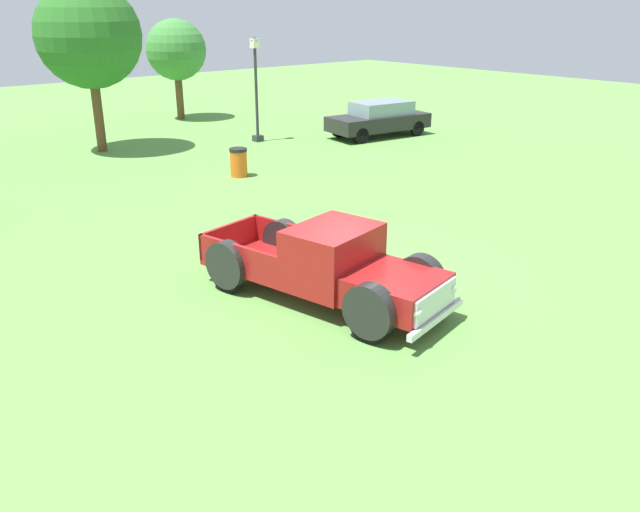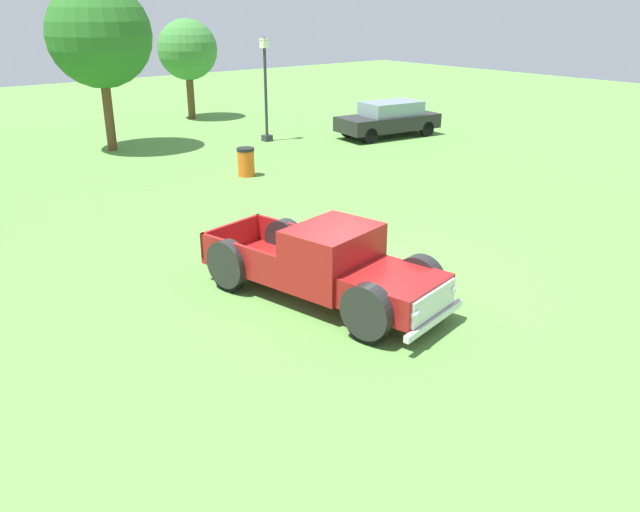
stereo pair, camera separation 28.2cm
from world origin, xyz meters
The scene contains 7 objects.
ground_plane centered at (0.00, 0.00, 0.00)m, with size 80.00×80.00×0.00m, color #5B9342.
pickup_truck_foreground centered at (-0.83, -0.67, 0.74)m, with size 2.85×5.33×1.55m.
sedan_distant_a centered at (11.81, 10.67, 0.78)m, with size 4.66×2.38×1.49m.
lamp_post_near centered at (7.19, 13.21, 2.19)m, with size 0.36×0.36×4.17m.
trash_can centered at (3.28, 8.77, 0.48)m, with size 0.59×0.59×0.95m.
oak_tree_east centered at (7.51, 20.28, 3.29)m, with size 2.88×2.88×4.76m.
oak_tree_center centered at (1.42, 15.56, 4.29)m, with size 3.86×3.86×6.24m.
Camera 1 is at (-8.40, -9.11, 5.43)m, focal length 36.36 mm.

